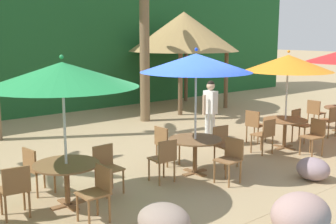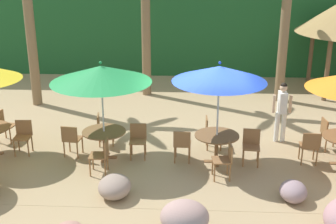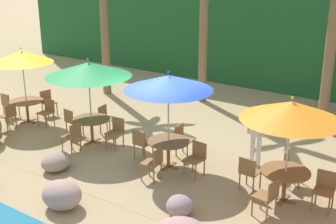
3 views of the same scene
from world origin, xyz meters
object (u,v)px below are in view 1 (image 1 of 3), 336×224
umbrella_blue (196,63)px  chair_blue_seaward (224,143)px  chair_green_seaward (106,165)px  chair_orange_inland (254,124)px  chair_blue_right (231,157)px  chair_orange_left (265,133)px  chair_orange_seaward (299,123)px  chair_orange_right (315,134)px  dining_table_orange (285,124)px  palapa_hut (184,32)px  dining_table_green (67,171)px  chair_red_inland (315,112)px  chair_green_left (15,188)px  palm_tree_third (144,15)px  chair_green_right (98,189)px  dining_table_blue (195,145)px  chair_green_inland (35,167)px  chair_red_left (330,119)px  waiter_in_white (210,108)px  chair_blue_inland (165,142)px  chair_blue_left (164,157)px  umbrella_orange (288,63)px

umbrella_blue → chair_blue_seaward: bearing=0.5°
chair_green_seaward → chair_orange_inland: bearing=7.7°
chair_blue_right → chair_orange_left: same height
chair_orange_seaward → chair_orange_right: (-0.86, -1.00, 0.00)m
dining_table_orange → palapa_hut: size_ratio=0.26×
dining_table_green → chair_orange_inland: bearing=7.8°
chair_green_seaward → chair_blue_seaward: (2.84, -0.22, 0.00)m
dining_table_orange → chair_red_inland: size_ratio=1.26×
chair_green_left → chair_blue_right: bearing=-14.0°
chair_blue_seaward → chair_blue_right: 1.09m
chair_green_seaward → palm_tree_third: (4.40, 4.87, 2.95)m
chair_green_right → dining_table_blue: 2.83m
chair_green_inland → chair_red_left: (8.12, -0.96, 0.00)m
chair_orange_right → chair_orange_left: bearing=136.0°
chair_green_seaward → palapa_hut: bearing=40.3°
chair_orange_inland → waiter_in_white: bearing=156.0°
chair_orange_left → chair_red_left: 2.81m
chair_blue_inland → chair_orange_left: bearing=-19.4°
chair_orange_right → palm_tree_third: (-0.69, 5.89, 2.95)m
chair_red_inland → palm_tree_third: size_ratio=0.17×
chair_red_left → chair_blue_left: bearing=-179.8°
chair_blue_left → umbrella_orange: bearing=1.5°
umbrella_blue → chair_red_inland: 6.14m
chair_green_left → palm_tree_third: (6.10, 4.97, 2.95)m
chair_green_inland → chair_blue_inland: size_ratio=1.00×
chair_blue_left → chair_orange_seaward: 4.84m
umbrella_blue → chair_blue_right: 1.97m
chair_green_inland → chair_red_inland: bearing=-0.3°
chair_blue_inland → palapa_hut: bearing=45.8°
palm_tree_third → chair_blue_seaward: bearing=-107.1°
chair_blue_inland → chair_blue_left: (-0.74, -0.90, 0.00)m
dining_table_orange → chair_red_left: (1.96, -0.08, -0.10)m
chair_red_left → palapa_hut: size_ratio=0.20×
chair_green_right → palm_tree_third: 8.32m
umbrella_blue → chair_blue_inland: 1.97m
chair_orange_seaward → chair_orange_left: (-1.70, -0.20, 0.00)m
chair_green_right → umbrella_blue: (2.72, 0.75, 1.78)m
chair_red_inland → chair_red_left: size_ratio=1.00×
chair_green_right → chair_orange_inland: bearing=16.1°
chair_blue_seaward → chair_orange_right: bearing=-19.7°
chair_blue_inland → chair_orange_seaward: 4.15m
chair_blue_left → chair_orange_left: same height
chair_orange_seaward → chair_blue_inland: bearing=171.0°
palm_tree_third → dining_table_blue: bearing=-115.4°
dining_table_blue → dining_table_orange: same height
chair_red_left → chair_orange_right: bearing=-158.8°
chair_green_seaward → dining_table_orange: size_ratio=0.79×
chair_green_inland → palm_tree_third: bearing=37.4°
chair_orange_right → palapa_hut: (2.10, 7.13, 2.42)m
chair_orange_inland → chair_orange_seaward: bearing=-34.1°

